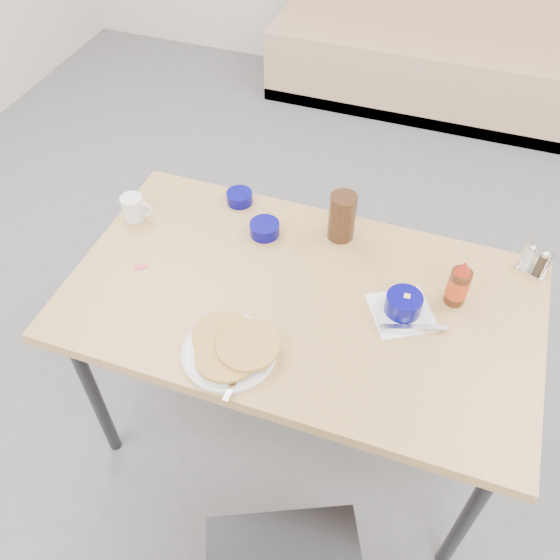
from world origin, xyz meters
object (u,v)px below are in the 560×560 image
(booth_bench, at_px, (425,48))
(condiment_caddy, at_px, (535,261))
(grits_setting, at_px, (403,306))
(amber_tumbler, at_px, (342,217))
(dining_table, at_px, (301,309))
(creamer_bowl, at_px, (240,197))
(coffee_mug, at_px, (134,207))
(syrup_bottle, at_px, (459,284))
(butter_bowl, at_px, (265,229))
(pancake_plate, at_px, (231,349))

(booth_bench, distance_m, condiment_caddy, 2.33)
(grits_setting, distance_m, amber_tumbler, 0.37)
(dining_table, distance_m, creamer_bowl, 0.48)
(amber_tumbler, bearing_deg, coffee_mug, -168.10)
(booth_bench, height_order, coffee_mug, booth_bench)
(syrup_bottle, bearing_deg, condiment_caddy, 44.52)
(dining_table, distance_m, coffee_mug, 0.66)
(condiment_caddy, distance_m, syrup_bottle, 0.30)
(amber_tumbler, bearing_deg, creamer_bowl, 172.72)
(coffee_mug, distance_m, syrup_bottle, 1.07)
(coffee_mug, bearing_deg, creamer_bowl, 32.27)
(creamer_bowl, bearing_deg, condiment_caddy, 0.00)
(booth_bench, height_order, butter_bowl, booth_bench)
(butter_bowl, bearing_deg, creamer_bowl, 138.51)
(condiment_caddy, bearing_deg, syrup_bottle, -114.32)
(pancake_plate, relative_size, syrup_bottle, 1.72)
(coffee_mug, relative_size, grits_setting, 0.43)
(creamer_bowl, height_order, syrup_bottle, syrup_bottle)
(dining_table, distance_m, butter_bowl, 0.31)
(dining_table, xyz_separation_m, butter_bowl, (-0.20, 0.22, 0.08))
(butter_bowl, bearing_deg, grits_setting, -20.49)
(creamer_bowl, bearing_deg, syrup_bottle, -15.11)
(butter_bowl, bearing_deg, condiment_caddy, 8.26)
(grits_setting, xyz_separation_m, butter_bowl, (-0.49, 0.18, -0.01))
(syrup_bottle, bearing_deg, pancake_plate, -144.34)
(booth_bench, relative_size, coffee_mug, 17.45)
(grits_setting, xyz_separation_m, creamer_bowl, (-0.63, 0.31, -0.01))
(grits_setting, height_order, syrup_bottle, syrup_bottle)
(dining_table, distance_m, grits_setting, 0.31)
(pancake_plate, bearing_deg, butter_bowl, 99.47)
(dining_table, relative_size, creamer_bowl, 15.60)
(dining_table, xyz_separation_m, amber_tumbler, (0.04, 0.29, 0.14))
(dining_table, bearing_deg, condiment_caddy, 27.98)
(condiment_caddy, bearing_deg, grits_setting, -117.30)
(booth_bench, xyz_separation_m, amber_tumbler, (0.04, -2.24, 0.49))
(pancake_plate, relative_size, coffee_mug, 2.58)
(creamer_bowl, xyz_separation_m, condiment_caddy, (0.98, 0.00, 0.02))
(butter_bowl, bearing_deg, amber_tumbler, 17.32)
(booth_bench, xyz_separation_m, condiment_caddy, (0.64, -2.19, 0.45))
(coffee_mug, distance_m, grits_setting, 0.94)
(grits_setting, distance_m, syrup_bottle, 0.17)
(booth_bench, bearing_deg, coffee_mug, -104.94)
(grits_setting, bearing_deg, coffee_mug, 172.92)
(dining_table, height_order, grits_setting, grits_setting)
(booth_bench, distance_m, butter_bowl, 2.36)
(condiment_caddy, relative_size, syrup_bottle, 0.66)
(grits_setting, relative_size, condiment_caddy, 2.37)
(booth_bench, relative_size, condiment_caddy, 17.75)
(dining_table, bearing_deg, amber_tumbler, 82.44)
(butter_bowl, height_order, syrup_bottle, syrup_bottle)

